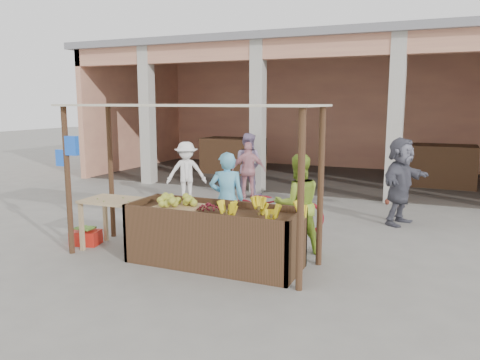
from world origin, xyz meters
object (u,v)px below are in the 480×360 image
at_px(vendor_green, 298,201).
at_px(motorcycle, 275,206).
at_px(side_table, 116,208).
at_px(vendor_blue, 227,196).
at_px(red_crate, 86,238).
at_px(fruit_stall, 214,238).

height_order(vendor_green, motorcycle, vendor_green).
xyz_separation_m(side_table, vendor_green, (2.80, 1.01, 0.14)).
xyz_separation_m(side_table, vendor_blue, (1.59, 0.91, 0.15)).
relative_size(side_table, red_crate, 2.28).
height_order(vendor_blue, motorcycle, vendor_blue).
xyz_separation_m(vendor_blue, motorcycle, (0.49, 1.05, -0.35)).
bearing_deg(vendor_blue, vendor_green, 161.05).
relative_size(fruit_stall, vendor_blue, 1.52).
distance_m(side_table, motorcycle, 2.87).
distance_m(vendor_blue, motorcycle, 1.22).
bearing_deg(side_table, vendor_green, 18.39).
bearing_deg(red_crate, side_table, -12.13).
distance_m(vendor_green, motorcycle, 1.24).
bearing_deg(side_table, fruit_stall, -2.34).
xyz_separation_m(fruit_stall, vendor_blue, (-0.23, 0.94, 0.45)).
height_order(red_crate, motorcycle, motorcycle).
distance_m(side_table, vendor_blue, 1.84).
relative_size(red_crate, vendor_green, 0.27).
relative_size(fruit_stall, motorcycle, 1.36).
bearing_deg(vendor_green, fruit_stall, 14.09).
distance_m(vendor_blue, vendor_green, 1.21).
bearing_deg(vendor_green, motorcycle, -85.79).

